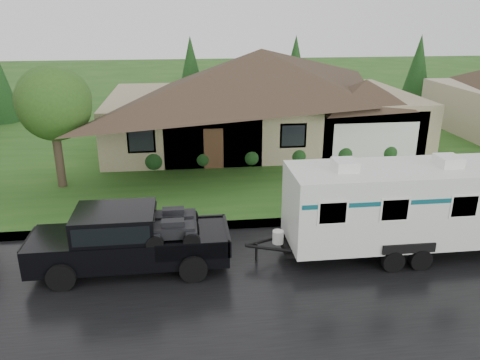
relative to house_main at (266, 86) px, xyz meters
The scene contains 9 objects.
ground 14.48m from the house_main, 99.41° to the right, with size 140.00×140.00×0.00m, color #225119.
road 16.40m from the house_main, 98.24° to the right, with size 140.00×8.00×0.01m, color black.
curb 12.32m from the house_main, 101.19° to the right, with size 140.00×0.50×0.15m, color gray.
lawn 4.36m from the house_main, 153.11° to the left, with size 140.00×26.00×0.15m, color #225119.
house_main is the anchor object (origin of this frame).
tree_left_green 12.58m from the house_main, 148.34° to the right, with size 3.32×3.32×5.49m.
shrub_row 5.42m from the house_main, 93.69° to the right, with size 13.60×1.00×1.00m.
pickup_truck 16.05m from the house_main, 115.94° to the right, with size 6.13×2.33×2.04m.
travel_trailer 14.49m from the house_main, 82.50° to the right, with size 7.57×2.66×3.39m.
Camera 1 is at (-2.69, -13.99, 7.81)m, focal length 35.00 mm.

